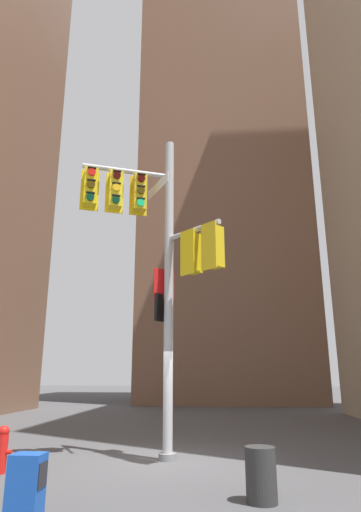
% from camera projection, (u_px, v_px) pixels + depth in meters
% --- Properties ---
extents(ground, '(120.00, 120.00, 0.00)m').
position_uv_depth(ground, '(167.00, 461.00, 10.00)').
color(ground, '#474749').
extents(building_mid_block, '(12.25, 12.25, 32.08)m').
position_uv_depth(building_mid_block, '(223.00, 200.00, 35.98)').
color(building_mid_block, brown).
rests_on(building_mid_block, ground).
extents(signal_pole_assembly, '(3.76, 1.90, 8.32)m').
position_uv_depth(signal_pole_assembly, '(157.00, 245.00, 11.02)').
color(signal_pole_assembly, '#B2B2B5').
rests_on(signal_pole_assembly, ground).
extents(fire_hydrant, '(0.33, 0.23, 0.93)m').
position_uv_depth(fire_hydrant, '(2.00, 448.00, 8.81)').
color(fire_hydrant, red).
rests_on(fire_hydrant, ground).
extents(newspaper_box, '(0.45, 0.36, 0.90)m').
position_uv_depth(newspaper_box, '(26.00, 489.00, 5.83)').
color(newspaper_box, '#194CB2').
rests_on(newspaper_box, ground).
extents(trash_bin, '(0.50, 0.50, 0.83)m').
position_uv_depth(trash_bin, '(261.00, 475.00, 6.82)').
color(trash_bin, '#2D2D2D').
rests_on(trash_bin, ground).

